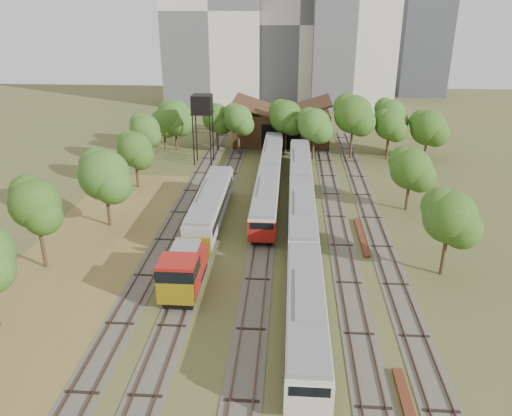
# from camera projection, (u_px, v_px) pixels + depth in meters

# --- Properties ---
(ground) EXTENTS (240.00, 240.00, 0.00)m
(ground) POSITION_uv_depth(u_px,v_px,m) (276.00, 359.00, 34.15)
(ground) COLOR #475123
(ground) RESTS_ON ground
(dry_grass_patch) EXTENTS (14.00, 60.00, 0.04)m
(dry_grass_patch) POSITION_uv_depth(u_px,v_px,m) (69.00, 288.00, 42.69)
(dry_grass_patch) COLOR brown
(dry_grass_patch) RESTS_ON ground
(tracks) EXTENTS (24.60, 80.00, 0.19)m
(tracks) POSITION_uv_depth(u_px,v_px,m) (278.00, 215.00, 57.24)
(tracks) COLOR #4C473D
(tracks) RESTS_ON ground
(railcar_red_set) EXTENTS (2.81, 34.57, 3.47)m
(railcar_red_set) POSITION_uv_depth(u_px,v_px,m) (270.00, 176.00, 64.55)
(railcar_red_set) COLOR black
(railcar_red_set) RESTS_ON ground
(railcar_green_set) EXTENTS (2.85, 52.08, 3.52)m
(railcar_green_set) POSITION_uv_depth(u_px,v_px,m) (302.00, 218.00, 51.95)
(railcar_green_set) COLOR black
(railcar_green_set) RESTS_ON ground
(railcar_rear) EXTENTS (3.11, 16.08, 3.85)m
(railcar_rear) POSITION_uv_depth(u_px,v_px,m) (276.00, 126.00, 89.61)
(railcar_rear) COLOR black
(railcar_rear) RESTS_ON ground
(shunter_locomotive) EXTENTS (3.04, 8.11, 3.98)m
(shunter_locomotive) POSITION_uv_depth(u_px,v_px,m) (183.00, 272.00, 41.25)
(shunter_locomotive) COLOR black
(shunter_locomotive) RESTS_ON ground
(old_grey_coach) EXTENTS (2.93, 18.00, 3.62)m
(old_grey_coach) POSITION_uv_depth(u_px,v_px,m) (211.00, 205.00, 55.04)
(old_grey_coach) COLOR black
(old_grey_coach) RESTS_ON ground
(water_tower) EXTENTS (2.97, 2.97, 10.28)m
(water_tower) POSITION_uv_depth(u_px,v_px,m) (202.00, 106.00, 72.72)
(water_tower) COLOR black
(water_tower) RESTS_ON ground
(rail_pile_far) EXTENTS (0.56, 8.98, 0.29)m
(rail_pile_far) POSITION_uv_depth(u_px,v_px,m) (361.00, 237.00, 51.72)
(rail_pile_far) COLOR #5F2D1B
(rail_pile_far) RESTS_ON ground
(maintenance_shed) EXTENTS (16.45, 11.55, 7.58)m
(maintenance_shed) POSITION_uv_depth(u_px,v_px,m) (282.00, 125.00, 86.58)
(maintenance_shed) COLOR #351D13
(maintenance_shed) RESTS_ON ground
(tree_band_left) EXTENTS (7.65, 65.02, 8.53)m
(tree_band_left) POSITION_uv_depth(u_px,v_px,m) (87.00, 182.00, 51.40)
(tree_band_left) COLOR #382616
(tree_band_left) RESTS_ON ground
(tree_band_far) EXTENTS (45.25, 9.07, 9.80)m
(tree_band_far) POSITION_uv_depth(u_px,v_px,m) (302.00, 119.00, 78.04)
(tree_band_far) COLOR #382616
(tree_band_far) RESTS_ON ground
(tree_band_right) EXTENTS (5.91, 40.62, 7.89)m
(tree_band_right) POSITION_uv_depth(u_px,v_px,m) (411.00, 162.00, 58.31)
(tree_band_right) COLOR #382616
(tree_band_right) RESTS_ON ground
(tower_left) EXTENTS (22.00, 16.00, 42.00)m
(tower_left) POSITION_uv_depth(u_px,v_px,m) (213.00, 10.00, 114.94)
(tower_left) COLOR beige
(tower_left) RESTS_ON ground
(tower_centre) EXTENTS (20.00, 18.00, 36.00)m
(tower_centre) POSITION_uv_depth(u_px,v_px,m) (299.00, 24.00, 119.40)
(tower_centre) COLOR beige
(tower_centre) RESTS_ON ground
(tower_far_right) EXTENTS (12.00, 12.00, 28.00)m
(tower_far_right) POSITION_uv_depth(u_px,v_px,m) (423.00, 39.00, 128.06)
(tower_far_right) COLOR #404147
(tower_far_right) RESTS_ON ground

